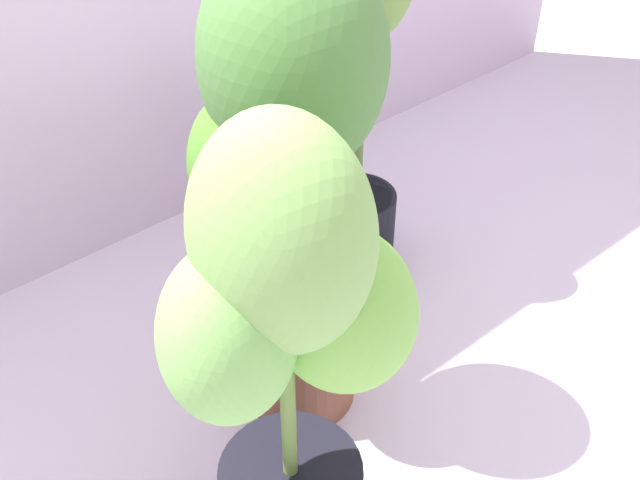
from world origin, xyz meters
TOP-DOWN VIEW (x-y plane):
  - ground_plane at (0.00, 0.00)m, footprint 8.00×8.00m
  - potted_plant_center at (-0.06, 0.17)m, footprint 0.42×0.40m
  - potted_plant_front_left at (-0.26, -0.08)m, footprint 0.42×0.31m
  - potted_plant_back_right at (0.32, 0.42)m, footprint 0.30×0.27m

SIDE VIEW (x-z plane):
  - ground_plane at x=0.00m, z-range 0.00..0.00m
  - potted_plant_front_left at x=-0.26m, z-range 0.05..0.91m
  - potted_plant_back_right at x=0.32m, z-range 0.07..0.99m
  - potted_plant_center at x=-0.06m, z-range 0.12..1.07m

